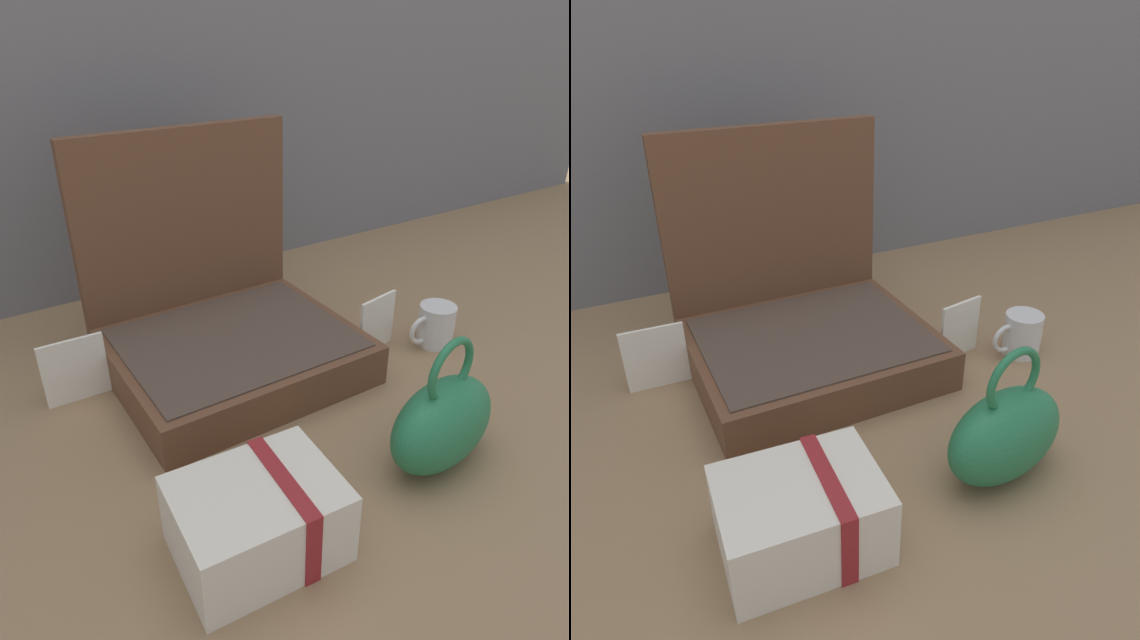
{
  "view_description": "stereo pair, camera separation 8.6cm",
  "coord_description": "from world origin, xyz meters",
  "views": [
    {
      "loc": [
        -0.43,
        -0.65,
        0.57
      ],
      "look_at": [
        -0.02,
        -0.02,
        0.16
      ],
      "focal_mm": 31.82,
      "sensor_mm": 36.0,
      "label": 1
    },
    {
      "loc": [
        -0.36,
        -0.7,
        0.57
      ],
      "look_at": [
        -0.02,
        -0.02,
        0.16
      ],
      "focal_mm": 31.82,
      "sensor_mm": 36.0,
      "label": 2
    }
  ],
  "objects": [
    {
      "name": "open_suitcase",
      "position": [
        -0.05,
        0.15,
        0.08
      ],
      "size": [
        0.41,
        0.36,
        0.4
      ],
      "color": "brown",
      "rests_on": "ground_plane"
    },
    {
      "name": "info_card_left",
      "position": [
        -0.3,
        0.18,
        0.06
      ],
      "size": [
        0.1,
        0.01,
        0.11
      ],
      "primitive_type": "cube",
      "rotation": [
        0.0,
        0.0,
        -0.03
      ],
      "color": "white",
      "rests_on": "ground_plane"
    },
    {
      "name": "cream_toiletry_bag",
      "position": [
        -0.2,
        -0.24,
        0.05
      ],
      "size": [
        0.2,
        0.16,
        0.1
      ],
      "color": "silver",
      "rests_on": "ground_plane"
    },
    {
      "name": "teal_pouch_handbag",
      "position": [
        0.09,
        -0.25,
        0.07
      ],
      "size": [
        0.2,
        0.12,
        0.2
      ],
      "color": "#237247",
      "rests_on": "ground_plane"
    },
    {
      "name": "coffee_mug",
      "position": [
        0.33,
        -0.01,
        0.04
      ],
      "size": [
        0.1,
        0.07,
        0.08
      ],
      "color": "silver",
      "rests_on": "ground_plane"
    },
    {
      "name": "poster_card_right",
      "position": [
        0.22,
        0.03,
        0.06
      ],
      "size": [
        0.09,
        0.02,
        0.11
      ],
      "primitive_type": "cube",
      "rotation": [
        0.0,
        0.0,
        0.17
      ],
      "color": "white",
      "rests_on": "ground_plane"
    },
    {
      "name": "ground_plane",
      "position": [
        0.0,
        0.0,
        0.0
      ],
      "size": [
        6.0,
        6.0,
        0.0
      ],
      "primitive_type": "plane",
      "color": "#8C6D4C"
    }
  ]
}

